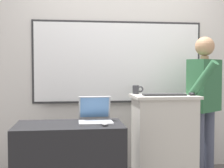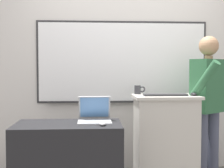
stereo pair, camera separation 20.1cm
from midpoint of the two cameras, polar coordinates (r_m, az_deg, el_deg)
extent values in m
cube|color=silver|center=(3.97, 3.48, 5.36)|extent=(6.40, 0.12, 2.89)
cube|color=#2D2D30|center=(3.90, 3.38, 4.03)|extent=(2.11, 0.02, 1.01)
cube|color=white|center=(3.89, 3.39, 4.03)|extent=(2.06, 0.02, 0.96)
cube|color=#2D2D30|center=(3.90, 3.40, -3.25)|extent=(1.86, 0.04, 0.02)
cube|color=#BCB7AD|center=(3.40, 11.41, -10.63)|extent=(0.62, 0.44, 0.96)
cube|color=#BCB7AD|center=(3.32, 11.48, -2.31)|extent=(0.67, 0.47, 0.03)
cube|color=black|center=(3.06, -6.07, -14.14)|extent=(1.00, 0.57, 0.75)
cylinder|color=#474C60|center=(3.67, 17.60, -11.11)|extent=(0.13, 0.13, 0.78)
cylinder|color=#474C60|center=(3.84, 19.43, -10.50)|extent=(0.13, 0.13, 0.78)
cube|color=#2D603D|center=(3.66, 18.70, -0.30)|extent=(0.45, 0.41, 0.59)
cylinder|color=tan|center=(3.66, 18.77, 4.62)|extent=(0.09, 0.09, 0.04)
sphere|color=tan|center=(3.66, 18.80, 6.62)|extent=(0.22, 0.22, 0.22)
cylinder|color=#2D603D|center=(3.31, 17.76, 0.00)|extent=(0.30, 0.38, 0.49)
cylinder|color=#2D603D|center=(3.85, 20.48, -0.57)|extent=(0.08, 0.08, 0.56)
cube|color=#B7BABF|center=(2.99, -1.27, -6.99)|extent=(0.32, 0.23, 0.01)
cube|color=#B7BABF|center=(3.13, -1.39, -4.31)|extent=(0.31, 0.10, 0.23)
cube|color=#598CCC|center=(3.12, -1.39, -4.28)|extent=(0.28, 0.08, 0.20)
cube|color=#2D2D30|center=(3.26, 11.48, -1.96)|extent=(0.45, 0.12, 0.02)
ellipsoid|color=#BCBCC1|center=(2.84, 0.27, -7.28)|extent=(0.06, 0.10, 0.03)
ellipsoid|color=black|center=(3.33, 16.37, -1.80)|extent=(0.06, 0.10, 0.03)
cylinder|color=#333338|center=(3.42, 6.37, -1.06)|extent=(0.07, 0.07, 0.10)
torus|color=#333338|center=(3.43, 7.21, -0.97)|extent=(0.07, 0.02, 0.07)
camera|label=1|loc=(0.10, -88.16, 0.09)|focal=50.00mm
camera|label=2|loc=(0.10, 91.84, -0.09)|focal=50.00mm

